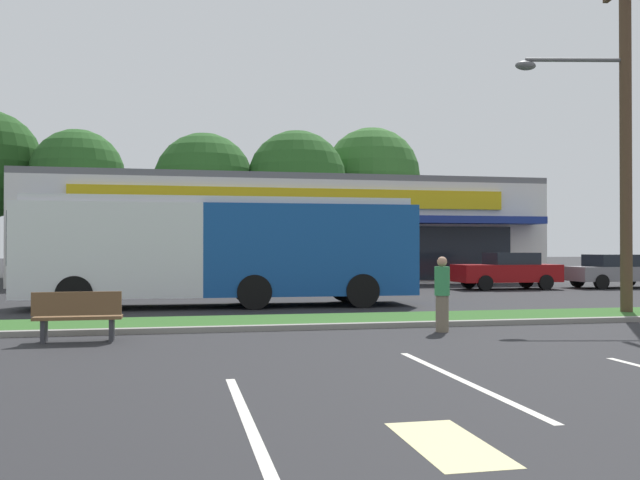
% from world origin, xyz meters
% --- Properties ---
extents(grass_median, '(56.00, 2.20, 0.12)m').
position_xyz_m(grass_median, '(0.00, 14.00, 0.06)').
color(grass_median, '#2D5B23').
rests_on(grass_median, ground_plane).
extents(curb_lip, '(56.00, 0.24, 0.12)m').
position_xyz_m(curb_lip, '(0.00, 12.78, 0.06)').
color(curb_lip, gray).
rests_on(curb_lip, ground_plane).
extents(parking_stripe_0, '(0.12, 4.80, 0.01)m').
position_xyz_m(parking_stripe_0, '(-4.11, 5.06, 0.00)').
color(parking_stripe_0, silver).
rests_on(parking_stripe_0, ground_plane).
extents(parking_stripe_1, '(0.12, 4.80, 0.01)m').
position_xyz_m(parking_stripe_1, '(-1.10, 6.76, 0.00)').
color(parking_stripe_1, silver).
rests_on(parking_stripe_1, ground_plane).
extents(lot_arrow, '(0.70, 1.60, 0.01)m').
position_xyz_m(lot_arrow, '(-2.43, 3.98, 0.00)').
color(lot_arrow, beige).
rests_on(lot_arrow, ground_plane).
extents(storefront_building, '(25.69, 13.22, 5.31)m').
position_xyz_m(storefront_building, '(0.76, 35.93, 2.66)').
color(storefront_building, silver).
rests_on(storefront_building, ground_plane).
extents(tree_mid_left, '(5.72, 5.72, 9.11)m').
position_xyz_m(tree_mid_left, '(-10.79, 43.16, 6.23)').
color(tree_mid_left, '#473323').
rests_on(tree_mid_left, ground_plane).
extents(tree_mid, '(6.58, 6.58, 9.36)m').
position_xyz_m(tree_mid, '(-2.99, 44.48, 6.06)').
color(tree_mid, '#473323').
rests_on(tree_mid, ground_plane).
extents(tree_mid_right, '(6.55, 6.55, 9.59)m').
position_xyz_m(tree_mid_right, '(3.09, 43.65, 6.31)').
color(tree_mid_right, '#473323').
rests_on(tree_mid_right, ground_plane).
extents(tree_right, '(6.99, 6.99, 10.49)m').
position_xyz_m(tree_right, '(9.13, 46.58, 6.98)').
color(tree_right, '#473323').
rests_on(tree_right, ground_plane).
extents(utility_pole, '(3.13, 2.38, 9.20)m').
position_xyz_m(utility_pole, '(6.41, 14.00, 4.94)').
color(utility_pole, '#4C3826').
rests_on(utility_pole, ground_plane).
extents(city_bus, '(11.67, 2.91, 3.25)m').
position_xyz_m(city_bus, '(-3.47, 19.11, 1.76)').
color(city_bus, '#144793').
rests_on(city_bus, ground_plane).
extents(bus_stop_bench, '(1.60, 0.45, 0.95)m').
position_xyz_m(bus_stop_bench, '(-6.63, 11.74, 0.50)').
color(bus_stop_bench, brown).
rests_on(bus_stop_bench, ground_plane).
extents(car_2, '(4.19, 2.01, 1.47)m').
position_xyz_m(car_2, '(14.08, 25.28, 0.75)').
color(car_2, slate).
rests_on(car_2, ground_plane).
extents(car_3, '(4.48, 1.86, 1.45)m').
position_xyz_m(car_3, '(-7.00, 25.10, 0.75)').
color(car_3, '#0C3F1E').
rests_on(car_3, ground_plane).
extents(car_4, '(4.40, 1.87, 1.56)m').
position_xyz_m(car_4, '(9.03, 25.39, 0.80)').
color(car_4, maroon).
rests_on(car_4, ground_plane).
extents(pedestrian_near_bench, '(0.32, 0.32, 1.58)m').
position_xyz_m(pedestrian_near_bench, '(0.66, 11.83, 0.79)').
color(pedestrian_near_bench, '#726651').
rests_on(pedestrian_near_bench, ground_plane).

